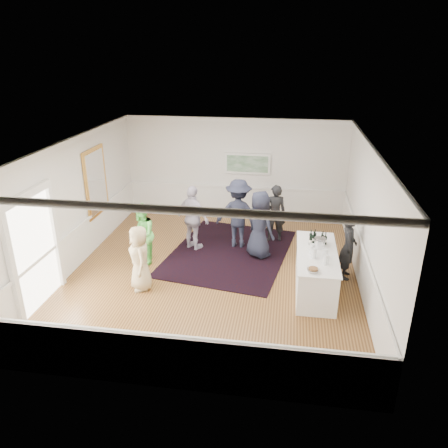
# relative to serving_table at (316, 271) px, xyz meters

# --- Properties ---
(floor) EXTENTS (8.00, 8.00, 0.00)m
(floor) POSITION_rel_serving_table_xyz_m (-2.43, 0.43, -0.48)
(floor) COLOR olive
(floor) RESTS_ON ground
(ceiling) EXTENTS (7.00, 8.00, 0.02)m
(ceiling) POSITION_rel_serving_table_xyz_m (-2.43, 0.43, 2.72)
(ceiling) COLOR white
(ceiling) RESTS_ON wall_back
(wall_left) EXTENTS (0.02, 8.00, 3.20)m
(wall_left) POSITION_rel_serving_table_xyz_m (-5.93, 0.43, 1.12)
(wall_left) COLOR white
(wall_left) RESTS_ON floor
(wall_right) EXTENTS (0.02, 8.00, 3.20)m
(wall_right) POSITION_rel_serving_table_xyz_m (1.07, 0.43, 1.12)
(wall_right) COLOR white
(wall_right) RESTS_ON floor
(wall_back) EXTENTS (7.00, 0.02, 3.20)m
(wall_back) POSITION_rel_serving_table_xyz_m (-2.43, 4.43, 1.12)
(wall_back) COLOR white
(wall_back) RESTS_ON floor
(wall_front) EXTENTS (7.00, 0.02, 3.20)m
(wall_front) POSITION_rel_serving_table_xyz_m (-2.43, -3.57, 1.12)
(wall_front) COLOR white
(wall_front) RESTS_ON floor
(wainscoting) EXTENTS (7.00, 8.00, 1.00)m
(wainscoting) POSITION_rel_serving_table_xyz_m (-2.43, 0.43, 0.02)
(wainscoting) COLOR white
(wainscoting) RESTS_ON floor
(mirror) EXTENTS (0.05, 1.25, 1.85)m
(mirror) POSITION_rel_serving_table_xyz_m (-5.89, 1.73, 1.32)
(mirror) COLOR gold
(mirror) RESTS_ON wall_left
(doorway) EXTENTS (0.10, 1.78, 2.56)m
(doorway) POSITION_rel_serving_table_xyz_m (-5.88, -1.47, 0.94)
(doorway) COLOR white
(doorway) RESTS_ON wall_left
(landscape_painting) EXTENTS (1.44, 0.06, 0.66)m
(landscape_painting) POSITION_rel_serving_table_xyz_m (-2.03, 4.38, 1.30)
(landscape_painting) COLOR white
(landscape_painting) RESTS_ON wall_back
(area_rug) EXTENTS (3.57, 4.34, 0.02)m
(area_rug) POSITION_rel_serving_table_xyz_m (-2.21, 1.61, -0.47)
(area_rug) COLOR black
(area_rug) RESTS_ON floor
(serving_table) EXTENTS (0.89, 2.35, 0.95)m
(serving_table) POSITION_rel_serving_table_xyz_m (0.00, 0.00, 0.00)
(serving_table) COLOR white
(serving_table) RESTS_ON floor
(bartender) EXTENTS (0.43, 0.61, 1.60)m
(bartender) POSITION_rel_serving_table_xyz_m (0.77, 0.72, 0.32)
(bartender) COLOR black
(bartender) RESTS_ON floor
(guest_tan) EXTENTS (0.80, 0.90, 1.54)m
(guest_tan) POSITION_rel_serving_table_xyz_m (-3.95, -0.54, 0.29)
(guest_tan) COLOR tan
(guest_tan) RESTS_ON floor
(guest_green) EXTENTS (0.81, 0.93, 1.62)m
(guest_green) POSITION_rel_serving_table_xyz_m (-4.30, 0.65, 0.33)
(guest_green) COLOR #61D153
(guest_green) RESTS_ON floor
(guest_lilac) EXTENTS (1.13, 0.91, 1.80)m
(guest_lilac) POSITION_rel_serving_table_xyz_m (-3.22, 1.74, 0.42)
(guest_lilac) COLOR #B2A9BD
(guest_lilac) RESTS_ON floor
(guest_dark_a) EXTENTS (1.27, 0.75, 1.93)m
(guest_dark_a) POSITION_rel_serving_table_xyz_m (-2.03, 2.09, 0.49)
(guest_dark_a) COLOR #1B1E2D
(guest_dark_a) RESTS_ON floor
(guest_dark_b) EXTENTS (0.67, 0.50, 1.67)m
(guest_dark_b) POSITION_rel_serving_table_xyz_m (-1.05, 2.61, 0.36)
(guest_dark_b) COLOR black
(guest_dark_b) RESTS_ON floor
(guest_navy) EXTENTS (1.04, 1.03, 1.81)m
(guest_navy) POSITION_rel_serving_table_xyz_m (-1.40, 1.55, 0.43)
(guest_navy) COLOR #1B1E2D
(guest_navy) RESTS_ON floor
(wine_bottles) EXTENTS (0.41, 0.31, 0.31)m
(wine_bottles) POSITION_rel_serving_table_xyz_m (0.01, 0.50, 0.63)
(wine_bottles) COLOR black
(wine_bottles) RESTS_ON serving_table
(juice_pitchers) EXTENTS (0.39, 0.61, 0.24)m
(juice_pitchers) POSITION_rel_serving_table_xyz_m (0.02, -0.30, 0.59)
(juice_pitchers) COLOR #7CBF44
(juice_pitchers) RESTS_ON serving_table
(ice_bucket) EXTENTS (0.26, 0.26, 0.25)m
(ice_bucket) POSITION_rel_serving_table_xyz_m (0.06, 0.24, 0.59)
(ice_bucket) COLOR silver
(ice_bucket) RESTS_ON serving_table
(nut_bowl) EXTENTS (0.28, 0.28, 0.07)m
(nut_bowl) POSITION_rel_serving_table_xyz_m (-0.12, -0.92, 0.51)
(nut_bowl) COLOR white
(nut_bowl) RESTS_ON serving_table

